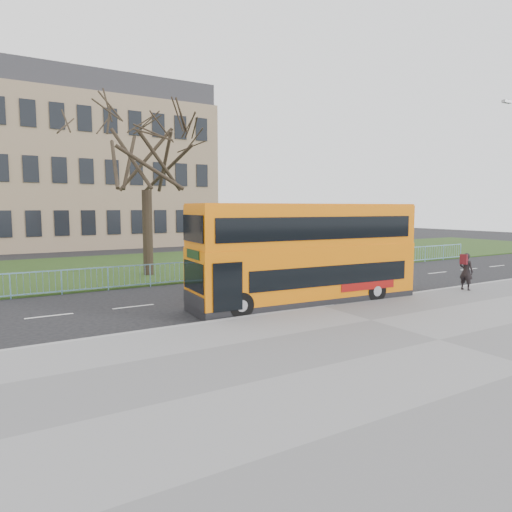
# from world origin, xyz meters

# --- Properties ---
(ground) EXTENTS (120.00, 120.00, 0.00)m
(ground) POSITION_xyz_m (0.00, 0.00, 0.00)
(ground) COLOR black
(ground) RESTS_ON ground
(pavement) EXTENTS (80.00, 10.50, 0.12)m
(pavement) POSITION_xyz_m (0.00, -6.75, 0.06)
(pavement) COLOR slate
(pavement) RESTS_ON ground
(kerb) EXTENTS (80.00, 0.20, 0.14)m
(kerb) POSITION_xyz_m (0.00, -1.55, 0.07)
(kerb) COLOR gray
(kerb) RESTS_ON ground
(grass_verge) EXTENTS (80.00, 15.40, 0.08)m
(grass_verge) POSITION_xyz_m (0.00, 14.30, 0.04)
(grass_verge) COLOR #1F3814
(grass_verge) RESTS_ON ground
(guard_railing) EXTENTS (40.00, 0.12, 1.10)m
(guard_railing) POSITION_xyz_m (0.00, 6.60, 0.55)
(guard_railing) COLOR #76AFD1
(guard_railing) RESTS_ON ground
(bare_tree) EXTENTS (7.85, 7.85, 11.21)m
(bare_tree) POSITION_xyz_m (-3.00, 10.00, 5.69)
(bare_tree) COLOR black
(bare_tree) RESTS_ON grass_verge
(civic_building) EXTENTS (30.00, 15.00, 14.00)m
(civic_building) POSITION_xyz_m (-5.00, 35.00, 7.00)
(civic_building) COLOR #8E755A
(civic_building) RESTS_ON ground
(yellow_bus) EXTENTS (9.47, 2.82, 3.91)m
(yellow_bus) POSITION_xyz_m (0.04, -0.51, 2.10)
(yellow_bus) COLOR orange
(yellow_bus) RESTS_ON ground
(pedestrian) EXTENTS (0.49, 0.66, 1.68)m
(pedestrian) POSITION_xyz_m (7.72, -2.25, 0.96)
(pedestrian) COLOR black
(pedestrian) RESTS_ON pavement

